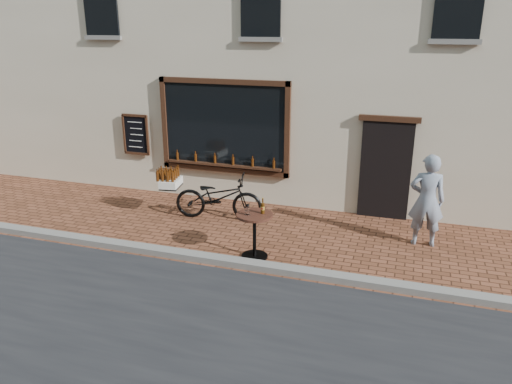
% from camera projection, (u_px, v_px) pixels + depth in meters
% --- Properties ---
extents(ground, '(90.00, 90.00, 0.00)m').
position_uv_depth(ground, '(256.00, 274.00, 8.82)').
color(ground, '#5A301D').
rests_on(ground, ground).
extents(kerb, '(90.00, 0.25, 0.12)m').
position_uv_depth(kerb, '(259.00, 266.00, 8.98)').
color(kerb, slate).
rests_on(kerb, ground).
extents(cargo_bicycle, '(2.37, 0.98, 1.11)m').
position_uv_depth(cargo_bicycle, '(217.00, 196.00, 11.11)').
color(cargo_bicycle, black).
rests_on(cargo_bicycle, ground).
extents(bistro_table, '(0.68, 0.68, 1.17)m').
position_uv_depth(bistro_table, '(255.00, 226.00, 9.25)').
color(bistro_table, black).
rests_on(bistro_table, ground).
extents(pedestrian, '(0.71, 0.50, 1.86)m').
position_uv_depth(pedestrian, '(427.00, 200.00, 9.70)').
color(pedestrian, gray).
rests_on(pedestrian, ground).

